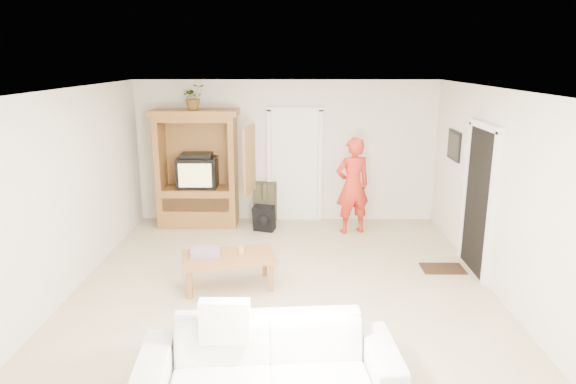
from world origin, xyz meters
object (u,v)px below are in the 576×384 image
man (353,186)px  armoire (199,176)px  sofa (269,363)px  coffee_table (229,259)px

man → armoire: bearing=-25.9°
man → sofa: 4.74m
sofa → coffee_table: (-0.65, 2.30, 0.06)m
armoire → sofa: armoire is taller
armoire → man: armoire is taller
armoire → coffee_table: bearing=-72.4°
man → coffee_table: 2.96m
armoire → man: size_ratio=1.25×
armoire → coffee_table: armoire is taller
sofa → man: bearing=70.2°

